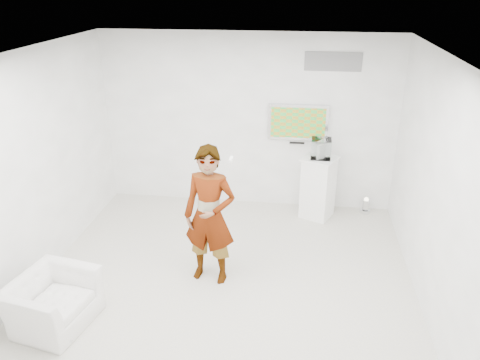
{
  "coord_description": "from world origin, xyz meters",
  "views": [
    {
      "loc": [
        0.89,
        -5.15,
        3.8
      ],
      "look_at": [
        0.12,
        0.6,
        1.26
      ],
      "focal_mm": 35.0,
      "sensor_mm": 36.0,
      "label": 1
    }
  ],
  "objects_px": {
    "tv": "(298,122)",
    "pedestal": "(318,187)",
    "person": "(210,216)",
    "armchair": "(52,302)",
    "floor_uplight": "(366,205)"
  },
  "relations": [
    {
      "from": "tv",
      "to": "pedestal",
      "type": "distance_m",
      "value": 1.14
    },
    {
      "from": "person",
      "to": "pedestal",
      "type": "distance_m",
      "value": 2.51
    },
    {
      "from": "tv",
      "to": "armchair",
      "type": "relative_size",
      "value": 1.07
    },
    {
      "from": "pedestal",
      "to": "tv",
      "type": "bearing_deg",
      "value": 139.04
    },
    {
      "from": "tv",
      "to": "floor_uplight",
      "type": "height_order",
      "value": "tv"
    },
    {
      "from": "floor_uplight",
      "to": "tv",
      "type": "bearing_deg",
      "value": 174.27
    },
    {
      "from": "tv",
      "to": "pedestal",
      "type": "relative_size",
      "value": 0.94
    },
    {
      "from": "pedestal",
      "to": "floor_uplight",
      "type": "distance_m",
      "value": 0.96
    },
    {
      "from": "tv",
      "to": "person",
      "type": "relative_size",
      "value": 0.53
    },
    {
      "from": "armchair",
      "to": "pedestal",
      "type": "height_order",
      "value": "pedestal"
    },
    {
      "from": "armchair",
      "to": "floor_uplight",
      "type": "xyz_separation_m",
      "value": [
        3.97,
        3.38,
        -0.17
      ]
    },
    {
      "from": "tv",
      "to": "armchair",
      "type": "xyz_separation_m",
      "value": [
        -2.73,
        -3.5,
        -1.25
      ]
    },
    {
      "from": "person",
      "to": "floor_uplight",
      "type": "bearing_deg",
      "value": 51.98
    },
    {
      "from": "tv",
      "to": "person",
      "type": "distance_m",
      "value": 2.65
    },
    {
      "from": "tv",
      "to": "person",
      "type": "height_order",
      "value": "person"
    }
  ]
}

